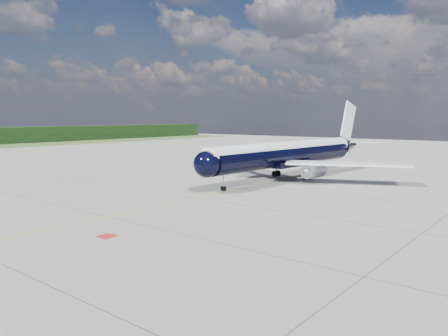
% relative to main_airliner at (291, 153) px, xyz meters
% --- Properties ---
extents(ground, '(320.00, 320.00, 0.00)m').
position_rel_main_airliner_xyz_m(ground, '(-0.15, -5.93, -4.63)').
color(ground, '#99958E').
rests_on(ground, ground).
extents(taxiway_centerline, '(0.16, 160.00, 0.01)m').
position_rel_main_airliner_xyz_m(taxiway_centerline, '(-0.15, -10.93, -4.62)').
color(taxiway_centerline, yellow).
rests_on(taxiway_centerline, ground).
extents(red_marking, '(1.60, 1.60, 0.01)m').
position_rel_main_airliner_xyz_m(red_marking, '(6.65, -45.93, -4.62)').
color(red_marking, maroon).
rests_on(red_marking, ground).
extents(main_airliner, '(42.38, 51.63, 14.91)m').
position_rel_main_airliner_xyz_m(main_airliner, '(0.00, 0.00, 0.00)').
color(main_airliner, black).
rests_on(main_airliner, ground).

